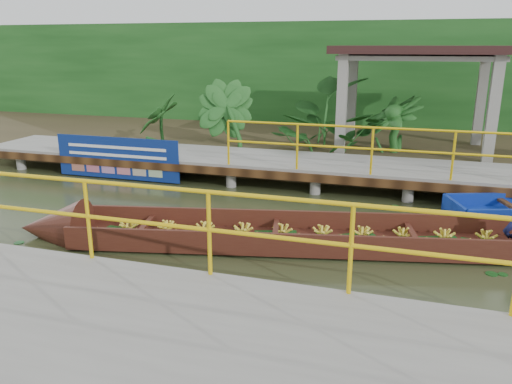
# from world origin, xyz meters

# --- Properties ---
(ground) EXTENTS (80.00, 80.00, 0.00)m
(ground) POSITION_xyz_m (0.00, 0.00, 0.00)
(ground) COLOR #282F17
(ground) RESTS_ON ground
(land_strip) EXTENTS (30.00, 8.00, 0.45)m
(land_strip) POSITION_xyz_m (0.00, 7.50, 0.23)
(land_strip) COLOR #352D1A
(land_strip) RESTS_ON ground
(far_dock) EXTENTS (16.00, 2.06, 1.66)m
(far_dock) POSITION_xyz_m (0.02, 3.43, 0.48)
(far_dock) COLOR gray
(far_dock) RESTS_ON ground
(near_dock) EXTENTS (18.00, 2.40, 1.73)m
(near_dock) POSITION_xyz_m (1.00, -4.20, 0.30)
(near_dock) COLOR gray
(near_dock) RESTS_ON ground
(pavilion) EXTENTS (4.40, 3.00, 3.00)m
(pavilion) POSITION_xyz_m (3.00, 6.30, 2.82)
(pavilion) COLOR gray
(pavilion) RESTS_ON ground
(foliage_backdrop) EXTENTS (30.00, 0.80, 4.00)m
(foliage_backdrop) POSITION_xyz_m (0.00, 10.00, 2.00)
(foliage_backdrop) COLOR #164516
(foliage_backdrop) RESTS_ON ground
(vendor_boat) EXTENTS (11.11, 3.37, 2.26)m
(vendor_boat) POSITION_xyz_m (2.32, -0.14, 0.23)
(vendor_boat) COLOR #3D1710
(vendor_boat) RESTS_ON ground
(blue_banner) EXTENTS (3.32, 0.04, 1.04)m
(blue_banner) POSITION_xyz_m (-3.89, 2.48, 0.56)
(blue_banner) COLOR navy
(blue_banner) RESTS_ON ground
(tropical_plants) EXTENTS (14.29, 1.29, 1.61)m
(tropical_plants) POSITION_xyz_m (2.25, 5.30, 1.25)
(tropical_plants) COLOR #164516
(tropical_plants) RESTS_ON ground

